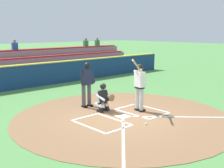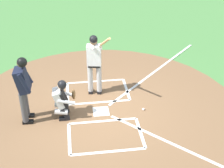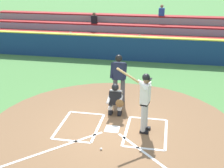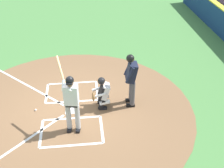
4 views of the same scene
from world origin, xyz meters
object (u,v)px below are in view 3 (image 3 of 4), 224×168
at_px(batter, 145,99).
at_px(plate_umpire, 119,76).
at_px(baseball, 101,149).
at_px(catcher, 116,99).

distance_m(batter, plate_umpire, 2.19).
height_order(batter, baseball, batter).
bearing_deg(plate_umpire, baseball, 90.67).
distance_m(catcher, baseball, 2.27).
bearing_deg(plate_umpire, catcher, 93.07).
xyz_separation_m(batter, baseball, (1.06, 1.25, -1.06)).
distance_m(plate_umpire, baseball, 3.31).
relative_size(plate_umpire, baseball, 25.20).
height_order(plate_umpire, baseball, plate_umpire).
xyz_separation_m(batter, catcher, (1.04, -0.95, -0.51)).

